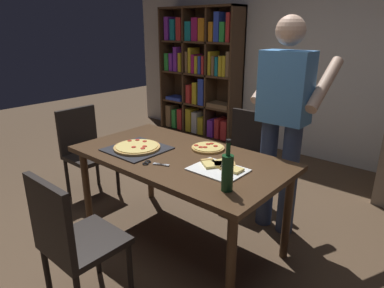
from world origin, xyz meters
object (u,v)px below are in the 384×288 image
(pepperoni_pizza_on_tray, at_px, (137,148))
(wine_bottle, at_px, (227,172))
(chair_far_side, at_px, (244,152))
(kitchen_scissors, at_px, (152,163))
(dining_table, at_px, (179,165))
(chair_left_end, at_px, (85,147))
(chair_near_camera, at_px, (71,237))
(bookshelf, at_px, (200,75))
(person_serving_pizza, at_px, (284,116))
(second_pizza_plain, at_px, (208,148))

(pepperoni_pizza_on_tray, relative_size, wine_bottle, 1.34)
(chair_far_side, distance_m, kitchen_scissors, 1.21)
(dining_table, height_order, chair_left_end, chair_left_end)
(chair_near_camera, height_order, bookshelf, bookshelf)
(dining_table, relative_size, person_serving_pizza, 0.94)
(pepperoni_pizza_on_tray, bearing_deg, chair_left_end, 172.69)
(person_serving_pizza, bearing_deg, chair_left_end, -158.36)
(second_pizza_plain, bearing_deg, kitchen_scissors, -102.41)
(chair_left_end, bearing_deg, chair_far_side, 35.43)
(second_pizza_plain, bearing_deg, chair_left_end, -169.87)
(chair_left_end, distance_m, person_serving_pizza, 1.98)
(chair_left_end, distance_m, wine_bottle, 1.96)
(dining_table, distance_m, chair_far_side, 0.94)
(bookshelf, bearing_deg, chair_far_side, -39.66)
(chair_near_camera, relative_size, kitchen_scissors, 4.56)
(wine_bottle, bearing_deg, kitchen_scissors, -178.89)
(chair_left_end, xyz_separation_m, second_pizza_plain, (1.39, 0.25, 0.25))
(pepperoni_pizza_on_tray, bearing_deg, chair_near_camera, -67.43)
(wine_bottle, bearing_deg, dining_table, 158.43)
(dining_table, relative_size, second_pizza_plain, 6.29)
(bookshelf, bearing_deg, pepperoni_pizza_on_tray, -60.60)
(chair_far_side, bearing_deg, person_serving_pizza, -24.63)
(dining_table, xyz_separation_m, bookshelf, (-1.74, 2.37, 0.29))
(dining_table, xyz_separation_m, kitchen_scissors, (-0.03, -0.25, 0.08))
(chair_far_side, distance_m, person_serving_pizza, 0.72)
(dining_table, distance_m, chair_near_camera, 0.94)
(dining_table, bearing_deg, chair_left_end, 180.00)
(chair_far_side, distance_m, pepperoni_pizza_on_tray, 1.13)
(chair_near_camera, height_order, kitchen_scissors, chair_near_camera)
(bookshelf, relative_size, second_pizza_plain, 7.49)
(person_serving_pizza, height_order, second_pizza_plain, person_serving_pizza)
(chair_far_side, height_order, chair_left_end, same)
(bookshelf, relative_size, kitchen_scissors, 9.89)
(chair_far_side, relative_size, wine_bottle, 2.85)
(kitchen_scissors, bearing_deg, chair_far_side, 88.62)
(chair_far_side, distance_m, bookshelf, 2.30)
(pepperoni_pizza_on_tray, height_order, kitchen_scissors, pepperoni_pizza_on_tray)
(pepperoni_pizza_on_tray, bearing_deg, bookshelf, 119.40)
(chair_far_side, relative_size, pepperoni_pizza_on_tray, 2.12)
(chair_near_camera, xyz_separation_m, kitchen_scissors, (-0.03, 0.68, 0.24))
(person_serving_pizza, relative_size, pepperoni_pizza_on_tray, 4.13)
(person_serving_pizza, bearing_deg, chair_near_camera, -106.36)
(pepperoni_pizza_on_tray, distance_m, second_pizza_plain, 0.56)
(bookshelf, distance_m, person_serving_pizza, 2.77)
(chair_far_side, bearing_deg, dining_table, -90.00)
(dining_table, bearing_deg, chair_near_camera, -90.00)
(person_serving_pizza, relative_size, kitchen_scissors, 8.87)
(person_serving_pizza, bearing_deg, bookshelf, 143.17)
(chair_near_camera, xyz_separation_m, bookshelf, (-1.74, 3.30, 0.45))
(chair_near_camera, distance_m, person_serving_pizza, 1.77)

